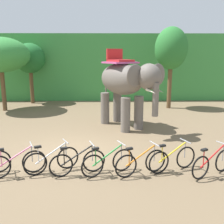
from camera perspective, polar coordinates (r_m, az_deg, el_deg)
ground_plane at (r=9.74m, az=-8.71°, el=-8.81°), size 80.00×80.00×0.00m
foliage_hedge at (r=22.87m, az=-4.24°, el=9.98°), size 36.00×6.00×5.01m
tree_far_right at (r=17.68m, az=-23.27°, el=11.39°), size 3.54×3.54×4.55m
tree_center_right at (r=19.74m, az=-17.53°, el=11.08°), size 2.13×2.13×4.29m
tree_left at (r=17.49m, az=12.84°, el=13.31°), size 2.09×2.09×5.22m
elephant at (r=12.39m, az=2.96°, el=6.42°), size 3.27×4.03×3.78m
bike_pink at (r=8.29m, az=-20.19°, el=-10.50°), size 1.59×0.79×0.92m
bike_white at (r=8.24m, az=-13.02°, el=-10.19°), size 1.53×0.87×0.92m
bike_black at (r=7.94m, az=-7.52°, el=-10.84°), size 1.63×0.71×0.92m
bike_green at (r=7.89m, az=-0.90°, el=-10.90°), size 1.56×0.83×0.92m
bike_orange at (r=7.91m, az=6.35°, el=-10.91°), size 1.60×0.77×0.92m
bike_yellow at (r=8.31m, az=13.11°, el=-9.98°), size 1.59×0.78×0.92m
bike_red at (r=8.36m, az=21.08°, el=-10.37°), size 1.51×0.91×0.92m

